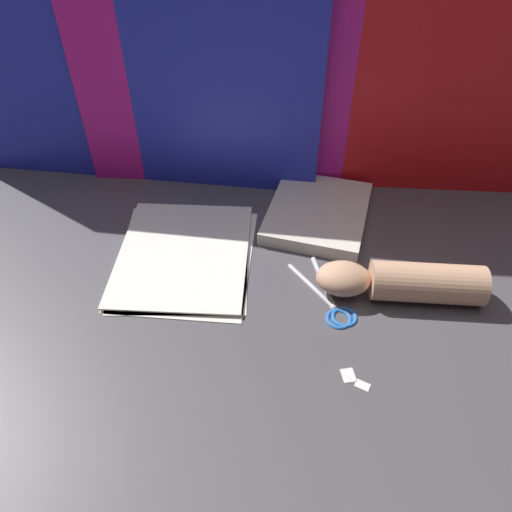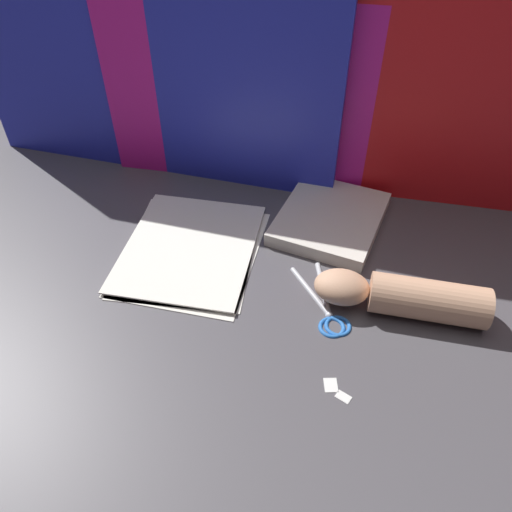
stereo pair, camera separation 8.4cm
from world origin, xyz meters
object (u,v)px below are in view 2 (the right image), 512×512
object	(u,v)px
paper_stack	(191,249)
book_closed	(330,219)
scissors	(327,309)
hand_forearm	(403,296)

from	to	relation	value
paper_stack	book_closed	bearing A→B (deg)	27.83
book_closed	scissors	distance (m)	0.23
paper_stack	hand_forearm	xyz separation A→B (m)	(0.38, -0.07, 0.03)
book_closed	hand_forearm	distance (m)	0.25
paper_stack	scissors	distance (m)	0.28
scissors	hand_forearm	xyz separation A→B (m)	(0.12, 0.03, 0.03)
paper_stack	hand_forearm	bearing A→B (deg)	-10.80
paper_stack	scissors	xyz separation A→B (m)	(0.27, -0.10, -0.00)
hand_forearm	book_closed	bearing A→B (deg)	123.34
book_closed	scissors	bearing A→B (deg)	-85.90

